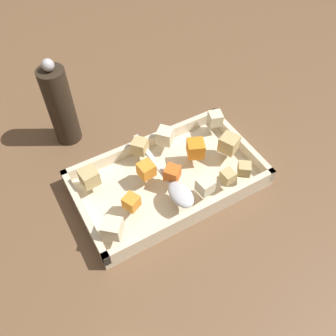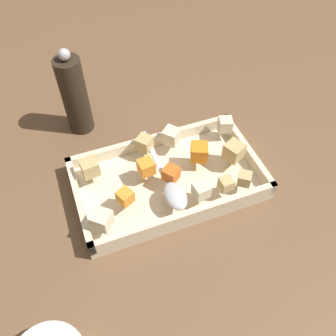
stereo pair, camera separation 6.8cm
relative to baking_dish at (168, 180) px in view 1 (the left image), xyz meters
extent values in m
plane|color=brown|center=(-0.02, 0.01, -0.01)|extent=(4.00, 4.00, 0.00)
cube|color=beige|center=(0.00, 0.00, -0.01)|extent=(0.36, 0.21, 0.01)
cube|color=beige|center=(0.00, -0.10, 0.02)|extent=(0.36, 0.01, 0.03)
cube|color=beige|center=(0.00, 0.10, 0.02)|extent=(0.36, 0.01, 0.03)
cube|color=beige|center=(-0.18, 0.00, 0.02)|extent=(0.01, 0.21, 0.03)
cube|color=beige|center=(0.18, 0.00, 0.02)|extent=(0.01, 0.21, 0.03)
cube|color=orange|center=(0.04, -0.01, 0.04)|extent=(0.03, 0.03, 0.03)
cube|color=orange|center=(-0.07, -0.01, 0.05)|extent=(0.04, 0.04, 0.03)
cube|color=orange|center=(0.00, 0.02, 0.04)|extent=(0.04, 0.04, 0.03)
cube|color=orange|center=(0.10, 0.04, 0.04)|extent=(0.03, 0.03, 0.03)
cube|color=tan|center=(0.02, -0.07, 0.04)|extent=(0.04, 0.04, 0.03)
cube|color=beige|center=(-0.03, -0.07, 0.04)|extent=(0.04, 0.04, 0.03)
cube|color=beige|center=(0.15, 0.07, 0.05)|extent=(0.04, 0.04, 0.03)
cube|color=tan|center=(-0.13, 0.01, 0.05)|extent=(0.04, 0.04, 0.03)
cube|color=tan|center=(-0.12, 0.08, 0.04)|extent=(0.03, 0.03, 0.02)
cube|color=beige|center=(-0.04, 0.07, 0.04)|extent=(0.03, 0.03, 0.03)
cube|color=tan|center=(0.14, -0.05, 0.05)|extent=(0.03, 0.03, 0.03)
cube|color=tan|center=(-0.09, 0.07, 0.04)|extent=(0.02, 0.02, 0.02)
cube|color=beige|center=(-0.15, -0.07, 0.04)|extent=(0.03, 0.03, 0.03)
ellipsoid|color=silver|center=(0.01, 0.06, 0.04)|extent=(0.04, 0.06, 0.02)
cube|color=silver|center=(0.01, -0.04, 0.03)|extent=(0.01, 0.15, 0.01)
cylinder|color=#2D2319|center=(0.13, -0.23, 0.08)|extent=(0.06, 0.06, 0.18)
sphere|color=#B7B7BC|center=(0.13, -0.23, 0.18)|extent=(0.02, 0.02, 0.02)
camera|label=1|loc=(0.21, 0.37, 0.57)|focal=37.97mm
camera|label=2|loc=(0.15, 0.40, 0.57)|focal=37.97mm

